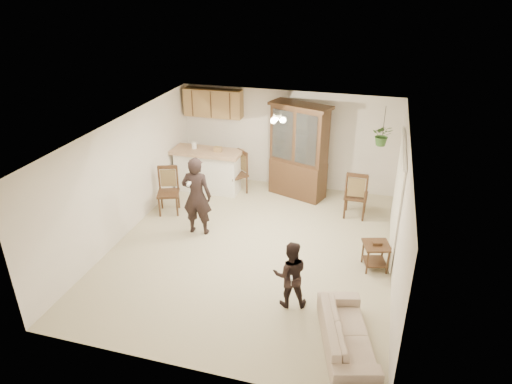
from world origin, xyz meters
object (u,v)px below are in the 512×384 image
(sofa, at_px, (348,328))
(child, at_px, (290,271))
(adult, at_px, (197,194))
(china_hutch, at_px, (299,152))
(chair_bar, at_px, (169,200))
(side_table, at_px, (375,256))
(chair_hutch_right, at_px, (355,203))
(chair_hutch_left, at_px, (236,181))

(sofa, relative_size, child, 1.39)
(adult, bearing_deg, china_hutch, -129.45)
(chair_bar, bearing_deg, side_table, -31.36)
(sofa, bearing_deg, child, 38.44)
(china_hutch, bearing_deg, chair_bar, -128.11)
(side_table, bearing_deg, sofa, -98.03)
(child, height_order, chair_bar, child)
(adult, distance_m, china_hutch, 2.94)
(sofa, xyz_separation_m, adult, (-3.41, 2.54, 0.53))
(child, xyz_separation_m, chair_hutch_right, (0.80, 3.46, -0.35))
(china_hutch, relative_size, chair_bar, 2.13)
(child, bearing_deg, chair_bar, -50.85)
(sofa, distance_m, adult, 4.28)
(child, height_order, side_table, child)
(side_table, bearing_deg, child, -132.54)
(sofa, distance_m, chair_bar, 5.44)
(side_table, relative_size, chair_hutch_right, 0.51)
(adult, xyz_separation_m, chair_hutch_left, (0.17, 2.09, -0.59))
(child, distance_m, china_hutch, 4.27)
(china_hutch, xyz_separation_m, chair_hutch_left, (-1.52, -0.30, -0.84))
(chair_hutch_left, bearing_deg, sofa, -14.94)
(chair_hutch_right, bearing_deg, child, 77.86)
(adult, xyz_separation_m, child, (2.38, -1.80, -0.22))
(sofa, distance_m, chair_hutch_left, 5.65)
(adult, height_order, chair_bar, adult)
(chair_bar, bearing_deg, china_hutch, 13.39)
(sofa, bearing_deg, side_table, -23.63)
(china_hutch, distance_m, side_table, 3.51)
(side_table, height_order, chair_hutch_right, chair_hutch_right)
(child, distance_m, side_table, 2.02)
(side_table, xyz_separation_m, chair_bar, (-4.71, 1.00, 0.04))
(chair_hutch_right, bearing_deg, chair_hutch_left, -7.21)
(child, relative_size, chair_hutch_left, 1.23)
(side_table, xyz_separation_m, chair_hutch_left, (-3.55, 2.43, 0.04))
(side_table, height_order, chair_bar, chair_bar)
(adult, relative_size, side_table, 3.06)
(chair_bar, height_order, chair_hutch_right, chair_hutch_right)
(chair_hutch_left, relative_size, chair_hutch_right, 0.96)
(child, relative_size, chair_bar, 1.23)
(child, height_order, chair_hutch_right, child)
(side_table, height_order, chair_hutch_left, chair_hutch_left)
(sofa, bearing_deg, adult, 37.67)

